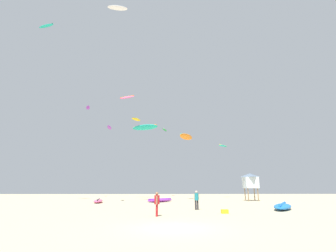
{
  "coord_description": "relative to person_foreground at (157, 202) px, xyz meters",
  "views": [
    {
      "loc": [
        -0.58,
        -13.88,
        2.14
      ],
      "look_at": [
        0.0,
        18.95,
        10.31
      ],
      "focal_mm": 26.07,
      "sensor_mm": 36.0,
      "label": 1
    }
  ],
  "objects": [
    {
      "name": "person_foreground",
      "position": [
        0.0,
        0.0,
        0.0
      ],
      "size": [
        0.39,
        0.58,
        1.74
      ],
      "rotation": [
        0.0,
        0.0,
        6.25
      ],
      "color": "#B21E23",
      "rests_on": "ground"
    },
    {
      "name": "kite_aloft_1",
      "position": [
        -2.55,
        19.01,
        10.37
      ],
      "size": [
        4.62,
        3.0,
        0.96
      ],
      "color": "#19B29E"
    },
    {
      "name": "ground_plane",
      "position": [
        1.08,
        -5.22,
        -1.02
      ],
      "size": [
        120.0,
        120.0,
        0.0
      ],
      "primitive_type": "plane",
      "color": "#C6B28C"
    },
    {
      "name": "kite_aloft_6",
      "position": [
        -4.92,
        26.86,
        13.86
      ],
      "size": [
        1.96,
        2.41,
        0.52
      ],
      "color": "yellow"
    },
    {
      "name": "cooler_box",
      "position": [
        5.51,
        1.84,
        -0.86
      ],
      "size": [
        0.56,
        0.36,
        0.32
      ],
      "primitive_type": "cube",
      "color": "yellow",
      "rests_on": "ground"
    },
    {
      "name": "kite_aloft_2",
      "position": [
        12.62,
        30.07,
        9.22
      ],
      "size": [
        2.48,
        2.38,
        0.33
      ],
      "color": "#19B29E"
    },
    {
      "name": "lifeguard_tower",
      "position": [
        14.08,
        19.72,
        2.04
      ],
      "size": [
        2.3,
        2.3,
        4.15
      ],
      "color": "#8C704C",
      "rests_on": "ground"
    },
    {
      "name": "kite_aloft_7",
      "position": [
        -15.56,
        30.18,
        17.32
      ],
      "size": [
        1.79,
        2.62,
        0.57
      ],
      "color": "purple"
    },
    {
      "name": "kite_aloft_5",
      "position": [
        -7.64,
        16.35,
        9.67
      ],
      "size": [
        1.1,
        2.38,
        0.5
      ],
      "color": "purple"
    },
    {
      "name": "kite_aloft_4",
      "position": [
        -18.25,
        14.9,
        25.88
      ],
      "size": [
        2.94,
        1.81,
        0.5
      ],
      "color": "#19B29E"
    },
    {
      "name": "kite_aloft_3",
      "position": [
        0.72,
        35.91,
        13.87
      ],
      "size": [
        1.42,
        2.83,
        0.51
      ],
      "color": "green"
    },
    {
      "name": "kite_aloft_9",
      "position": [
        -6.31,
        11.25,
        26.35
      ],
      "size": [
        2.95,
        1.23,
        0.48
      ],
      "color": "white"
    },
    {
      "name": "kite_aloft_0",
      "position": [
        -6.54,
        24.64,
        17.6
      ],
      "size": [
        3.37,
        2.25,
        0.79
      ],
      "color": "#E5598C"
    },
    {
      "name": "kite_grounded_near",
      "position": [
        -0.01,
        16.78,
        -0.77
      ],
      "size": [
        4.14,
        3.72,
        0.56
      ],
      "color": "purple",
      "rests_on": "ground"
    },
    {
      "name": "kite_grounded_far",
      "position": [
        -8.41,
        15.72,
        -0.78
      ],
      "size": [
        1.92,
        4.26,
        0.52
      ],
      "color": "#E5598C",
      "rests_on": "ground"
    },
    {
      "name": "person_midground",
      "position": [
        3.66,
        5.21,
        0.0
      ],
      "size": [
        0.57,
        0.39,
        1.75
      ],
      "rotation": [
        0.0,
        0.0,
        1.7
      ],
      "color": "#2D2D33",
      "rests_on": "ground"
    },
    {
      "name": "kite_grounded_mid",
      "position": [
        11.93,
        5.24,
        -0.72
      ],
      "size": [
        3.93,
        5.2,
        0.63
      ],
      "color": "blue",
      "rests_on": "ground"
    },
    {
      "name": "kite_aloft_8",
      "position": [
        4.44,
        22.91,
        9.64
      ],
      "size": [
        3.29,
        4.22,
        1.09
      ],
      "color": "orange"
    }
  ]
}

